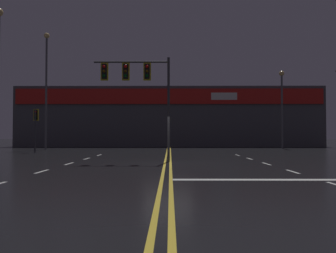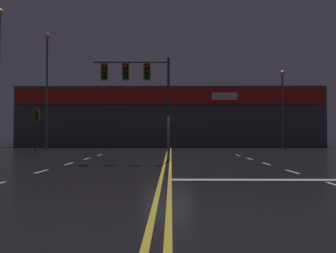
% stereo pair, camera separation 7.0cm
% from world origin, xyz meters
% --- Properties ---
extents(ground_plane, '(200.00, 200.00, 0.00)m').
position_xyz_m(ground_plane, '(0.00, 0.00, 0.00)').
color(ground_plane, black).
extents(road_markings, '(15.11, 60.00, 0.01)m').
position_xyz_m(road_markings, '(0.99, -1.17, 0.00)').
color(road_markings, gold).
rests_on(road_markings, ground).
extents(traffic_signal_median, '(4.24, 0.36, 5.81)m').
position_xyz_m(traffic_signal_median, '(-1.74, 1.25, 4.56)').
color(traffic_signal_median, '#38383D').
rests_on(traffic_signal_median, ground).
extents(traffic_signal_corner_northwest, '(0.42, 0.36, 3.68)m').
position_xyz_m(traffic_signal_corner_northwest, '(-11.26, 10.71, 2.71)').
color(traffic_signal_corner_northwest, '#38383D').
rests_on(traffic_signal_corner_northwest, ground).
extents(streetlight_near_left, '(0.56, 0.56, 8.57)m').
position_xyz_m(streetlight_near_left, '(12.48, 19.19, 5.55)').
color(streetlight_near_left, '#59595E').
rests_on(streetlight_near_left, ground).
extents(streetlight_far_left, '(0.56, 0.56, 11.89)m').
position_xyz_m(streetlight_far_left, '(-12.44, 16.10, 7.35)').
color(streetlight_far_left, '#59595E').
rests_on(streetlight_far_left, ground).
extents(building_backdrop, '(38.83, 10.23, 7.59)m').
position_xyz_m(building_backdrop, '(0.00, 28.53, 3.81)').
color(building_backdrop, '#4C4C51').
rests_on(building_backdrop, ground).
extents(utility_pole_row, '(44.29, 0.26, 12.62)m').
position_xyz_m(utility_pole_row, '(-3.12, 21.47, 5.85)').
color(utility_pole_row, '#4C3828').
rests_on(utility_pole_row, ground).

